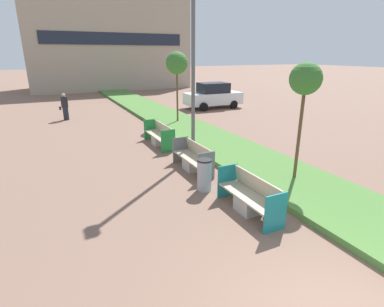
% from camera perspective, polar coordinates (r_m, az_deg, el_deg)
% --- Properties ---
extents(planter_grass_strip, '(2.80, 120.00, 0.18)m').
position_cam_1_polar(planter_grass_strip, '(15.82, -0.53, 4.60)').
color(planter_grass_strip, '#4C7A38').
rests_on(planter_grass_strip, ground).
extents(building_backdrop, '(17.26, 7.92, 9.75)m').
position_cam_1_polar(building_backdrop, '(37.90, -15.67, 19.33)').
color(building_backdrop, tan).
rests_on(building_backdrop, ground).
extents(bench_teal_frame, '(0.65, 2.06, 0.94)m').
position_cam_1_polar(bench_teal_frame, '(7.87, 10.93, -8.40)').
color(bench_teal_frame, '#ADA8A0').
rests_on(bench_teal_frame, ground).
extents(bench_grey_frame, '(0.65, 2.04, 0.94)m').
position_cam_1_polar(bench_grey_frame, '(10.43, 0.23, -1.22)').
color(bench_grey_frame, '#ADA8A0').
rests_on(bench_grey_frame, ground).
extents(bench_green_frame, '(0.65, 2.33, 0.94)m').
position_cam_1_polar(bench_green_frame, '(13.42, -6.20, 3.21)').
color(bench_green_frame, '#ADA8A0').
rests_on(bench_green_frame, ground).
extents(litter_bin, '(0.44, 0.44, 0.97)m').
position_cam_1_polar(litter_bin, '(8.85, 2.37, -4.09)').
color(litter_bin, '#9EA0A5').
rests_on(litter_bin, ground).
extents(street_lamp_post, '(0.24, 0.44, 7.34)m').
position_cam_1_polar(street_lamp_post, '(11.21, 0.23, 19.35)').
color(street_lamp_post, '#56595B').
rests_on(street_lamp_post, ground).
extents(sapling_tree_near, '(0.93, 0.93, 3.67)m').
position_cam_1_polar(sapling_tree_near, '(9.37, 20.80, 12.80)').
color(sapling_tree_near, brown).
rests_on(sapling_tree_near, ground).
extents(sapling_tree_far, '(1.22, 1.22, 4.01)m').
position_cam_1_polar(sapling_tree_far, '(17.14, -2.92, 16.75)').
color(sapling_tree_far, brown).
rests_on(sapling_tree_far, ground).
extents(pedestrian_walking, '(0.53, 0.24, 1.62)m').
position_cam_1_polar(pedestrian_walking, '(20.05, -23.08, 8.22)').
color(pedestrian_walking, '#232633').
rests_on(pedestrian_walking, ground).
extents(parked_car_distant, '(4.28, 2.00, 1.86)m').
position_cam_1_polar(parked_car_distant, '(22.77, 4.04, 10.93)').
color(parked_car_distant, silver).
rests_on(parked_car_distant, ground).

